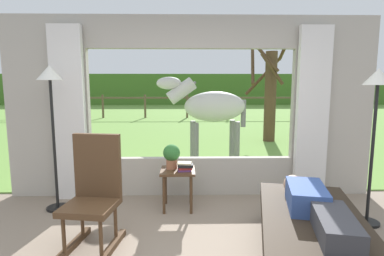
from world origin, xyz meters
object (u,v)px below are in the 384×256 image
object	(u,v)px
potted_plant	(172,155)
pasture_tree	(270,92)
recliner_sofa	(311,234)
floor_lamp_left	(51,94)
rocking_chair	(94,193)
book_stack	(185,166)
floor_lamp_right	(377,100)
reclining_person	(314,205)
side_table	(178,177)
horse	(211,107)

from	to	relation	value
potted_plant	pasture_tree	size ratio (longest dim) A/B	0.11
recliner_sofa	floor_lamp_left	world-z (taller)	floor_lamp_left
potted_plant	floor_lamp_left	xyz separation A→B (m)	(-1.49, -0.04, 0.78)
rocking_chair	floor_lamp_left	size ratio (longest dim) A/B	0.61
book_stack	floor_lamp_right	distance (m)	2.33
book_stack	floor_lamp_right	xyz separation A→B (m)	(2.12, -0.44, 0.86)
floor_lamp_left	reclining_person	bearing A→B (deg)	-23.52
rocking_chair	floor_lamp_right	size ratio (longest dim) A/B	0.63
book_stack	pasture_tree	bearing A→B (deg)	63.94
reclining_person	potted_plant	xyz separation A→B (m)	(-1.35, 1.28, 0.18)
rocking_chair	side_table	world-z (taller)	rocking_chair
potted_plant	floor_lamp_left	bearing A→B (deg)	-178.38
recliner_sofa	floor_lamp_left	xyz separation A→B (m)	(-2.84, 1.19, 1.27)
rocking_chair	potted_plant	world-z (taller)	rocking_chair
rocking_chair	book_stack	distance (m)	1.24
floor_lamp_left	pasture_tree	size ratio (longest dim) A/B	0.66
side_table	horse	size ratio (longest dim) A/B	0.29
reclining_person	floor_lamp_left	distance (m)	3.24
potted_plant	floor_lamp_right	xyz separation A→B (m)	(2.29, -0.56, 0.74)
recliner_sofa	potted_plant	bearing A→B (deg)	150.48
side_table	book_stack	world-z (taller)	book_stack
potted_plant	floor_lamp_right	bearing A→B (deg)	-13.67
side_table	potted_plant	xyz separation A→B (m)	(-0.08, 0.06, 0.28)
potted_plant	book_stack	size ratio (longest dim) A/B	1.54
horse	recliner_sofa	bearing A→B (deg)	-178.52
recliner_sofa	reclining_person	size ratio (longest dim) A/B	1.30
recliner_sofa	reclining_person	xyz separation A→B (m)	(0.00, -0.05, 0.30)
side_table	potted_plant	bearing A→B (deg)	143.13
potted_plant	floor_lamp_left	world-z (taller)	floor_lamp_left
reclining_person	floor_lamp_right	world-z (taller)	floor_lamp_right
side_table	floor_lamp_left	xyz separation A→B (m)	(-1.57, 0.02, 1.06)
rocking_chair	floor_lamp_right	bearing A→B (deg)	16.30
rocking_chair	pasture_tree	world-z (taller)	pasture_tree
pasture_tree	side_table	bearing A→B (deg)	-117.24
book_stack	rocking_chair	bearing A→B (deg)	-136.68
recliner_sofa	book_stack	bearing A→B (deg)	149.49
recliner_sofa	side_table	size ratio (longest dim) A/B	3.57
potted_plant	recliner_sofa	bearing A→B (deg)	-42.26
floor_lamp_left	pasture_tree	xyz separation A→B (m)	(4.01, 4.73, -0.09)
reclining_person	horse	world-z (taller)	horse
floor_lamp_right	pasture_tree	bearing A→B (deg)	87.47
floor_lamp_right	side_table	bearing A→B (deg)	167.32
floor_lamp_right	horse	distance (m)	3.23
recliner_sofa	pasture_tree	distance (m)	6.14
rocking_chair	potted_plant	distance (m)	1.22
reclining_person	floor_lamp_right	distance (m)	1.50
floor_lamp_right	horse	world-z (taller)	floor_lamp_right
floor_lamp_right	reclining_person	bearing A→B (deg)	-142.52
recliner_sofa	floor_lamp_left	bearing A→B (deg)	170.06
recliner_sofa	potted_plant	xyz separation A→B (m)	(-1.35, 1.23, 0.48)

